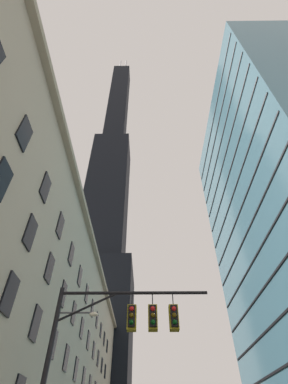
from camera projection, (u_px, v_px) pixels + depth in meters
name	position (u px, v px, depth m)	size (l,w,h in m)	color
station_building	(14.00, 334.00, 33.66)	(17.22, 69.47, 24.11)	#B2A88E
dark_skyscraper	(104.00, 223.00, 101.72)	(22.15, 22.15, 206.41)	black
glass_office_midrise	(288.00, 210.00, 41.93)	(14.64, 34.71, 56.54)	teal
traffic_signal_mast	(123.00, 333.00, 11.70)	(6.88, 0.63, 7.09)	black
street_lamppost	(54.00, 371.00, 14.88)	(2.51, 0.32, 7.81)	#47474C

